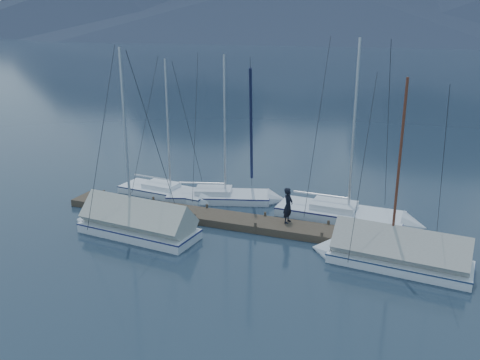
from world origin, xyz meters
name	(u,v)px	position (x,y,z in m)	size (l,w,h in m)	color
ground	(223,242)	(0.00, 0.00, 0.00)	(1000.00, 1000.00, 0.00)	#152230
dock	(240,223)	(0.00, 2.00, 0.11)	(18.00, 1.50, 0.54)	#382D23
mooring_posts	(230,217)	(-0.50, 2.00, 0.35)	(15.12, 1.52, 0.35)	#382D23
sailboat_open_left	(177,195)	(-4.56, 4.44, 0.14)	(6.20, 2.60, 8.01)	white
sailboat_open_mid	(234,198)	(-1.51, 5.02, 0.15)	(6.51, 3.50, 8.29)	silver
sailboat_open_right	(358,217)	(5.07, 4.51, 0.16)	(7.08, 3.01, 9.26)	silver
sailboat_covered_near	(387,255)	(6.77, 0.34, 0.40)	(6.33, 2.68, 8.04)	white
sailboat_covered_far	(129,224)	(-4.28, -0.65, 0.44)	(6.51, 2.73, 8.91)	silver
person	(288,205)	(2.21, 2.30, 1.16)	(0.60, 0.39, 1.64)	black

